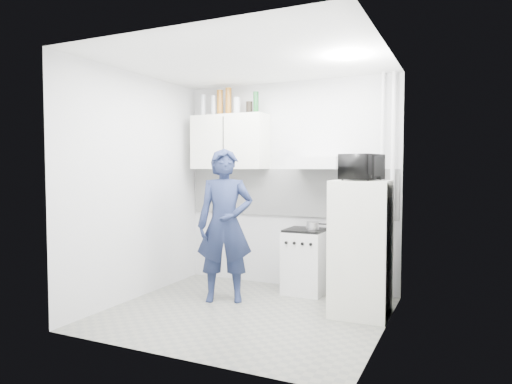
% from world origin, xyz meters
% --- Properties ---
extents(floor, '(2.80, 2.80, 0.00)m').
position_xyz_m(floor, '(0.00, 0.00, 0.00)').
color(floor, '#5A5B56').
rests_on(floor, ground).
extents(ceiling, '(2.80, 2.80, 0.00)m').
position_xyz_m(ceiling, '(0.00, 0.00, 2.60)').
color(ceiling, white).
rests_on(ceiling, wall_back).
extents(wall_back, '(2.80, 0.00, 2.80)m').
position_xyz_m(wall_back, '(0.00, 1.25, 1.30)').
color(wall_back, silver).
rests_on(wall_back, floor).
extents(wall_left, '(0.00, 2.60, 2.60)m').
position_xyz_m(wall_left, '(-1.40, 0.00, 1.30)').
color(wall_left, silver).
rests_on(wall_left, floor).
extents(wall_right, '(0.00, 2.60, 2.60)m').
position_xyz_m(wall_right, '(1.40, 0.00, 1.30)').
color(wall_right, silver).
rests_on(wall_right, floor).
extents(person, '(0.75, 0.64, 1.73)m').
position_xyz_m(person, '(-0.41, 0.31, 0.86)').
color(person, '#192240').
rests_on(person, floor).
extents(stove, '(0.47, 0.47, 0.75)m').
position_xyz_m(stove, '(0.31, 1.00, 0.38)').
color(stove, silver).
rests_on(stove, floor).
extents(fridge, '(0.59, 0.59, 1.39)m').
position_xyz_m(fridge, '(1.10, 0.46, 0.69)').
color(fridge, white).
rests_on(fridge, floor).
extents(stove_top, '(0.45, 0.45, 0.03)m').
position_xyz_m(stove_top, '(0.31, 1.00, 0.77)').
color(stove_top, black).
rests_on(stove_top, stove).
extents(saucepan, '(0.16, 0.16, 0.09)m').
position_xyz_m(saucepan, '(0.41, 1.01, 0.82)').
color(saucepan, silver).
rests_on(saucepan, stove_top).
extents(microwave, '(0.52, 0.39, 0.27)m').
position_xyz_m(microwave, '(1.10, 0.46, 1.52)').
color(microwave, black).
rests_on(microwave, fridge).
extents(bottle_a, '(0.07, 0.07, 0.29)m').
position_xyz_m(bottle_a, '(-1.16, 1.07, 2.34)').
color(bottle_a, '#B2B7BC').
rests_on(bottle_a, upper_cabinet).
extents(bottle_b, '(0.07, 0.07, 0.27)m').
position_xyz_m(bottle_b, '(-0.99, 1.07, 2.33)').
color(bottle_b, '#B2B7BC').
rests_on(bottle_b, upper_cabinet).
extents(bottle_c, '(0.08, 0.08, 0.33)m').
position_xyz_m(bottle_c, '(-0.90, 1.07, 2.37)').
color(bottle_c, brown).
rests_on(bottle_c, upper_cabinet).
extents(bottle_d, '(0.08, 0.08, 0.35)m').
position_xyz_m(bottle_d, '(-0.77, 1.07, 2.38)').
color(bottle_d, brown).
rests_on(bottle_d, upper_cabinet).
extents(canister_a, '(0.09, 0.09, 0.22)m').
position_xyz_m(canister_a, '(-0.65, 1.07, 2.31)').
color(canister_a, '#B2B7BC').
rests_on(canister_a, upper_cabinet).
extents(canister_b, '(0.08, 0.08, 0.16)m').
position_xyz_m(canister_b, '(-0.47, 1.07, 2.28)').
color(canister_b, black).
rests_on(canister_b, upper_cabinet).
extents(bottle_e, '(0.07, 0.07, 0.27)m').
position_xyz_m(bottle_e, '(-0.37, 1.07, 2.34)').
color(bottle_e, '#144C1E').
rests_on(bottle_e, upper_cabinet).
extents(upper_cabinet, '(1.00, 0.35, 0.70)m').
position_xyz_m(upper_cabinet, '(-0.75, 1.07, 1.85)').
color(upper_cabinet, white).
rests_on(upper_cabinet, wall_back).
extents(range_hood, '(0.60, 0.50, 0.14)m').
position_xyz_m(range_hood, '(0.45, 1.00, 1.57)').
color(range_hood, silver).
rests_on(range_hood, wall_back).
extents(backsplash, '(2.74, 0.03, 0.60)m').
position_xyz_m(backsplash, '(0.00, 1.24, 1.20)').
color(backsplash, white).
rests_on(backsplash, wall_back).
extents(pipe_a, '(0.05, 0.05, 2.60)m').
position_xyz_m(pipe_a, '(1.30, 1.17, 1.30)').
color(pipe_a, silver).
rests_on(pipe_a, floor).
extents(pipe_b, '(0.04, 0.04, 2.60)m').
position_xyz_m(pipe_b, '(1.18, 1.17, 1.30)').
color(pipe_b, silver).
rests_on(pipe_b, floor).
extents(ceiling_spot_fixture, '(0.10, 0.10, 0.02)m').
position_xyz_m(ceiling_spot_fixture, '(1.00, 0.20, 2.57)').
color(ceiling_spot_fixture, white).
rests_on(ceiling_spot_fixture, ceiling).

